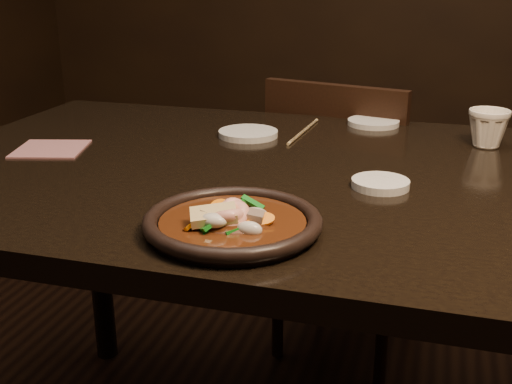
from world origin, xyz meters
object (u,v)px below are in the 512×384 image
(plate, at_px, (233,223))
(tea_cup, at_px, (488,127))
(chair, at_px, (345,214))
(table, at_px, (332,213))

(plate, relative_size, tea_cup, 3.03)
(chair, bearing_deg, table, 108.26)
(table, distance_m, plate, 0.33)
(table, xyz_separation_m, chair, (-0.05, 0.57, -0.22))
(plate, bearing_deg, chair, 87.70)
(table, bearing_deg, chair, 95.49)
(table, height_order, chair, chair)
(chair, bearing_deg, plate, 100.47)
(tea_cup, bearing_deg, chair, 136.84)
(table, bearing_deg, tea_cup, 44.38)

